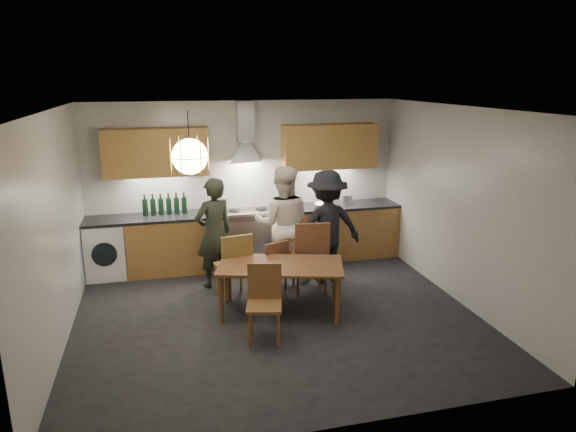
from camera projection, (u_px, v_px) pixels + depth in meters
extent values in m
plane|color=black|center=(277.00, 315.00, 6.57)|extent=(5.00, 5.00, 0.00)
cube|color=silver|center=(245.00, 182.00, 8.34)|extent=(5.00, 0.02, 2.60)
cube|color=silver|center=(338.00, 290.00, 4.13)|extent=(5.00, 0.02, 2.60)
cube|color=silver|center=(55.00, 232.00, 5.64)|extent=(0.02, 4.50, 2.60)
cube|color=silver|center=(459.00, 206.00, 6.82)|extent=(0.02, 4.50, 2.60)
cube|color=silver|center=(275.00, 109.00, 5.89)|extent=(5.00, 4.50, 0.02)
cube|color=#B98347|center=(175.00, 244.00, 8.01)|extent=(1.45, 0.60, 0.86)
cube|color=#B98347|center=(336.00, 232.00, 8.63)|extent=(2.05, 0.60, 0.86)
cube|color=white|center=(106.00, 250.00, 7.77)|extent=(0.58, 0.58, 0.85)
cube|color=black|center=(154.00, 218.00, 7.82)|extent=(2.05, 0.62, 0.04)
cube|color=black|center=(336.00, 206.00, 8.51)|extent=(2.05, 0.62, 0.04)
cube|color=silver|center=(249.00, 240.00, 8.29)|extent=(0.90, 0.60, 0.80)
cube|color=black|center=(253.00, 247.00, 8.03)|extent=(0.78, 0.02, 0.42)
cube|color=slate|center=(249.00, 214.00, 8.18)|extent=(0.90, 0.60, 0.08)
cube|color=silver|center=(252.00, 215.00, 7.92)|extent=(0.90, 0.08, 0.04)
cube|color=tan|center=(156.00, 152.00, 7.70)|extent=(1.55, 0.35, 0.72)
cube|color=tan|center=(330.00, 146.00, 8.35)|extent=(1.55, 0.35, 0.72)
cube|color=silver|center=(245.00, 121.00, 7.96)|extent=(0.26, 0.22, 0.62)
cylinder|color=black|center=(189.00, 134.00, 5.63)|extent=(0.01, 0.01, 0.50)
sphere|color=#FFE0A5|center=(190.00, 157.00, 5.69)|extent=(0.40, 0.40, 0.40)
torus|color=gold|center=(190.00, 157.00, 5.69)|extent=(0.43, 0.43, 0.01)
cube|color=brown|center=(280.00, 266.00, 6.50)|extent=(1.72, 1.19, 0.03)
cylinder|color=brown|center=(221.00, 299.00, 6.30)|extent=(0.06, 0.06, 0.63)
cylinder|color=brown|center=(229.00, 279.00, 6.92)|extent=(0.06, 0.06, 0.63)
cylinder|color=brown|center=(338.00, 301.00, 6.25)|extent=(0.06, 0.06, 0.63)
cylinder|color=brown|center=(335.00, 281.00, 6.87)|extent=(0.06, 0.06, 0.63)
cube|color=brown|center=(233.00, 266.00, 6.99)|extent=(0.51, 0.51, 0.04)
cube|color=brown|center=(237.00, 253.00, 6.76)|extent=(0.43, 0.12, 0.47)
cylinder|color=brown|center=(241.00, 276.00, 7.28)|extent=(0.04, 0.04, 0.44)
cylinder|color=brown|center=(250.00, 285.00, 6.98)|extent=(0.04, 0.04, 0.44)
cylinder|color=brown|center=(217.00, 280.00, 7.14)|extent=(0.04, 0.04, 0.44)
cylinder|color=brown|center=(225.00, 289.00, 6.83)|extent=(0.04, 0.04, 0.44)
cube|color=brown|center=(271.00, 268.00, 7.13)|extent=(0.46, 0.46, 0.03)
cube|color=brown|center=(277.00, 256.00, 6.94)|extent=(0.35, 0.15, 0.40)
cylinder|color=brown|center=(274.00, 276.00, 7.38)|extent=(0.03, 0.03, 0.37)
cylinder|color=brown|center=(286.00, 282.00, 7.15)|extent=(0.03, 0.03, 0.37)
cylinder|color=brown|center=(257.00, 280.00, 7.23)|extent=(0.03, 0.03, 0.37)
cylinder|color=brown|center=(268.00, 287.00, 6.99)|extent=(0.03, 0.03, 0.37)
cube|color=brown|center=(309.00, 256.00, 7.22)|extent=(0.52, 0.52, 0.05)
cube|color=brown|center=(312.00, 242.00, 6.94)|extent=(0.48, 0.09, 0.52)
cylinder|color=brown|center=(320.00, 268.00, 7.51)|extent=(0.04, 0.04, 0.49)
cylinder|color=brown|center=(325.00, 278.00, 7.14)|extent=(0.04, 0.04, 0.49)
cylinder|color=brown|center=(293.00, 270.00, 7.45)|extent=(0.04, 0.04, 0.49)
cylinder|color=brown|center=(298.00, 280.00, 7.08)|extent=(0.04, 0.04, 0.49)
cube|color=brown|center=(264.00, 306.00, 5.86)|extent=(0.48, 0.48, 0.04)
cube|color=brown|center=(265.00, 281.00, 5.97)|extent=(0.39, 0.13, 0.43)
cylinder|color=brown|center=(250.00, 330.00, 5.76)|extent=(0.03, 0.03, 0.41)
cylinder|color=brown|center=(251.00, 317.00, 6.07)|extent=(0.03, 0.03, 0.41)
cylinder|color=brown|center=(278.00, 330.00, 5.76)|extent=(0.03, 0.03, 0.41)
cylinder|color=brown|center=(278.00, 317.00, 6.07)|extent=(0.03, 0.03, 0.41)
imported|color=black|center=(214.00, 233.00, 7.33)|extent=(0.69, 0.58, 1.60)
imported|color=silver|center=(283.00, 224.00, 7.55)|extent=(0.98, 0.86, 1.72)
imported|color=black|center=(327.00, 226.00, 7.53)|extent=(1.11, 0.67, 1.66)
imported|color=silver|center=(322.00, 205.00, 8.34)|extent=(0.34, 0.34, 0.07)
cylinder|color=silver|center=(345.00, 199.00, 8.57)|extent=(0.29, 0.29, 0.15)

